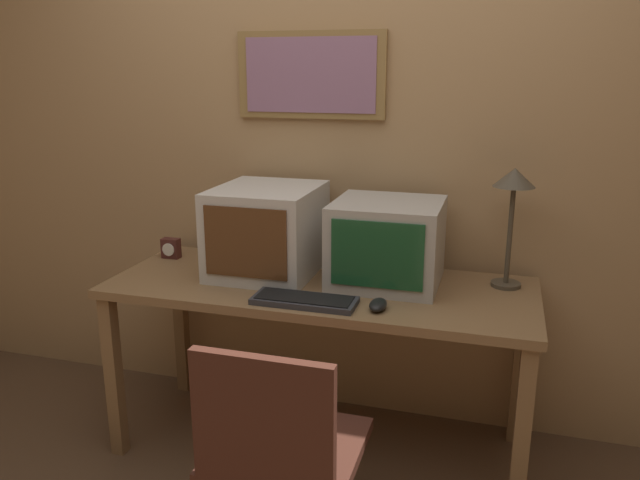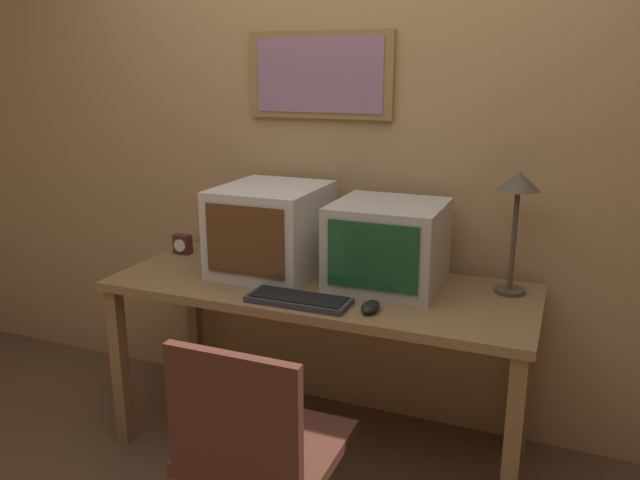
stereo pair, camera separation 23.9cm
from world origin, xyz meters
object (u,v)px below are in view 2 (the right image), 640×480
at_px(mouse_near_keyboard, 370,307).
at_px(office_chair, 260,474).
at_px(monitor_right, 388,244).
at_px(keyboard_main, 299,300).
at_px(desk_clock, 182,244).
at_px(monitor_left, 272,229).
at_px(desk_lamp, 517,196).

height_order(mouse_near_keyboard, office_chair, office_chair).
xyz_separation_m(monitor_right, keyboard_main, (-0.25, -0.33, -0.16)).
relative_size(keyboard_main, desk_clock, 4.25).
distance_m(monitor_left, mouse_near_keyboard, 0.64).
xyz_separation_m(mouse_near_keyboard, desk_lamp, (0.44, 0.40, 0.37)).
distance_m(keyboard_main, office_chair, 0.64).
xyz_separation_m(monitor_right, mouse_near_keyboard, (0.03, -0.31, -0.15)).
bearing_deg(keyboard_main, desk_lamp, 29.84).
distance_m(monitor_right, desk_lamp, 0.53).
xyz_separation_m(desk_clock, office_chair, (0.85, -0.87, -0.44)).
bearing_deg(mouse_near_keyboard, monitor_left, 151.08).
distance_m(mouse_near_keyboard, desk_clock, 1.11).
distance_m(monitor_right, keyboard_main, 0.44).
relative_size(keyboard_main, desk_lamp, 0.82).
distance_m(keyboard_main, desk_clock, 0.86).
height_order(monitor_right, keyboard_main, monitor_right).
height_order(keyboard_main, office_chair, office_chair).
relative_size(monitor_left, monitor_right, 1.12).
height_order(desk_clock, desk_lamp, desk_lamp).
height_order(monitor_right, office_chair, monitor_right).
xyz_separation_m(monitor_left, desk_lamp, (0.99, 0.10, 0.20)).
distance_m(desk_clock, office_chair, 1.30).
relative_size(mouse_near_keyboard, desk_lamp, 0.24).
relative_size(mouse_near_keyboard, office_chair, 0.14).
relative_size(desk_clock, desk_lamp, 0.19).
relative_size(monitor_right, keyboard_main, 1.10).
bearing_deg(desk_lamp, mouse_near_keyboard, -138.29).
height_order(keyboard_main, desk_lamp, desk_lamp).
bearing_deg(desk_clock, monitor_right, -2.99).
relative_size(keyboard_main, mouse_near_keyboard, 3.41).
bearing_deg(monitor_right, desk_clock, 177.01).
height_order(monitor_left, keyboard_main, monitor_left).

